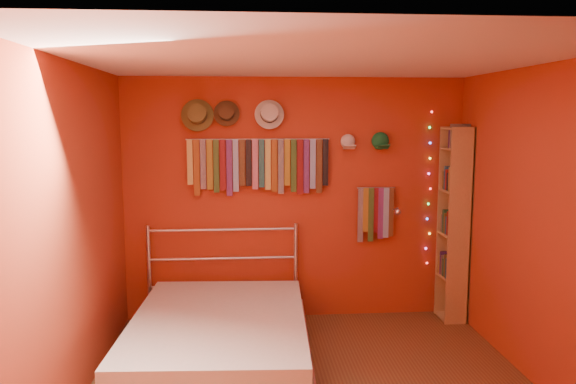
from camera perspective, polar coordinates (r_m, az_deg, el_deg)
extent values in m
cube|color=#AC211B|center=(5.81, 0.71, -0.76)|extent=(3.50, 0.02, 2.50)
cube|color=#AC211B|center=(4.66, 24.85, -3.59)|extent=(0.02, 3.50, 2.50)
cube|color=#AC211B|center=(4.25, -21.27, -4.43)|extent=(0.02, 3.50, 2.50)
cube|color=white|center=(4.03, 3.04, 13.33)|extent=(3.50, 3.50, 0.02)
cylinder|color=silver|center=(5.68, -3.05, 5.37)|extent=(1.45, 0.01, 0.01)
cube|color=#CBB551|center=(5.71, -9.93, 3.00)|extent=(0.06, 0.01, 0.45)
cube|color=brown|center=(5.70, -9.27, 2.45)|extent=(0.06, 0.01, 0.57)
cube|color=#1A1458|center=(5.69, -8.63, 2.78)|extent=(0.06, 0.01, 0.50)
cube|color=olive|center=(5.70, -7.96, 2.77)|extent=(0.06, 0.01, 0.51)
cube|color=#21461C|center=(5.69, -7.31, 2.62)|extent=(0.06, 0.01, 0.54)
cube|color=maroon|center=(5.68, -6.65, 2.75)|extent=(0.06, 0.01, 0.51)
cube|color=#471967|center=(5.69, -5.99, 2.46)|extent=(0.06, 0.01, 0.57)
cube|color=#7591D1|center=(5.68, -5.33, 2.68)|extent=(0.06, 0.01, 0.53)
cube|color=#4B3319|center=(5.67, -4.68, 2.98)|extent=(0.06, 0.01, 0.47)
cube|color=black|center=(5.68, -4.02, 2.97)|extent=(0.06, 0.01, 0.47)
cube|color=#B05873|center=(5.68, -3.36, 2.81)|extent=(0.06, 0.01, 0.51)
cube|color=#184B55|center=(5.68, -2.70, 2.92)|extent=(0.06, 0.01, 0.49)
cube|color=#C7B84F|center=(5.69, -2.05, 2.79)|extent=(0.06, 0.01, 0.51)
cube|color=brown|center=(5.69, -1.38, 2.68)|extent=(0.06, 0.01, 0.54)
cube|color=navy|center=(5.69, -0.72, 2.59)|extent=(0.06, 0.01, 0.55)
cube|color=olive|center=(5.70, -0.08, 3.02)|extent=(0.06, 0.01, 0.47)
cube|color=#255020|center=(5.70, 0.58, 2.68)|extent=(0.06, 0.01, 0.54)
cube|color=#62120E|center=(5.70, 1.24, 2.56)|extent=(0.06, 0.01, 0.56)
cube|color=#3D1862|center=(5.72, 1.88, 2.64)|extent=(0.06, 0.01, 0.55)
cube|color=#748BCF|center=(5.72, 2.54, 2.86)|extent=(0.06, 0.01, 0.51)
cube|color=#462E17|center=(5.73, 3.19, 2.63)|extent=(0.06, 0.01, 0.55)
cube|color=black|center=(5.74, 3.82, 3.01)|extent=(0.06, 0.01, 0.48)
cylinder|color=silver|center=(5.88, 8.94, 0.43)|extent=(0.40, 0.01, 0.01)
cube|color=navy|center=(5.88, 7.38, -2.35)|extent=(0.06, 0.01, 0.57)
cube|color=#99671B|center=(5.88, 7.91, -1.82)|extent=(0.06, 0.01, 0.46)
cube|color=#284D1E|center=(5.89, 8.42, -2.32)|extent=(0.06, 0.01, 0.56)
cube|color=maroon|center=(5.91, 8.91, -1.87)|extent=(0.06, 0.01, 0.48)
cube|color=#571A6B|center=(5.92, 9.42, -2.16)|extent=(0.06, 0.01, 0.54)
cube|color=#6988BB|center=(5.92, 9.94, -2.11)|extent=(0.06, 0.01, 0.53)
cube|color=#53351B|center=(5.95, 10.41, -2.03)|extent=(0.06, 0.01, 0.52)
cylinder|color=brown|center=(5.68, -9.19, 7.70)|extent=(0.32, 0.08, 0.32)
cylinder|color=brown|center=(5.63, -9.24, 7.84)|extent=(0.19, 0.16, 0.21)
cylinder|color=#332314|center=(5.66, -9.21, 7.77)|extent=(0.20, 0.06, 0.20)
cylinder|color=#483019|center=(5.67, -6.26, 7.94)|extent=(0.26, 0.06, 0.25)
cylinder|color=#483019|center=(5.62, -6.27, 8.05)|extent=(0.15, 0.13, 0.17)
cylinder|color=black|center=(5.65, -6.27, 7.99)|extent=(0.16, 0.05, 0.16)
cylinder|color=beige|center=(5.67, -1.92, 7.87)|extent=(0.30, 0.07, 0.29)
cylinder|color=beige|center=(5.62, -1.89, 8.00)|extent=(0.17, 0.15, 0.19)
cylinder|color=black|center=(5.65, -1.91, 7.94)|extent=(0.18, 0.06, 0.18)
ellipsoid|color=silver|center=(5.78, 6.10, 5.12)|extent=(0.16, 0.12, 0.16)
cube|color=silver|center=(5.68, 6.27, 4.56)|extent=(0.12, 0.09, 0.05)
ellipsoid|color=#176932|center=(5.85, 9.35, 5.15)|extent=(0.18, 0.14, 0.18)
cube|color=#176932|center=(5.74, 9.60, 4.55)|extent=(0.13, 0.10, 0.05)
sphere|color=#FF3333|center=(6.00, 14.40, 7.89)|extent=(0.02, 0.02, 0.02)
sphere|color=#33FF4C|center=(6.00, 14.20, 6.38)|extent=(0.02, 0.02, 0.02)
sphere|color=#4C66FF|center=(6.01, 14.25, 4.85)|extent=(0.02, 0.02, 0.02)
sphere|color=yellow|center=(6.02, 14.23, 3.33)|extent=(0.02, 0.02, 0.02)
sphere|color=#FF4CCC|center=(6.03, 14.11, 1.82)|extent=(0.02, 0.02, 0.02)
sphere|color=#FF3333|center=(6.05, 14.26, 0.32)|extent=(0.02, 0.02, 0.02)
sphere|color=#33FF4C|center=(6.07, 14.06, -1.18)|extent=(0.02, 0.02, 0.02)
sphere|color=#4C66FF|center=(6.09, 13.95, -2.66)|extent=(0.02, 0.02, 0.02)
sphere|color=yellow|center=(6.13, 14.18, -4.12)|extent=(0.02, 0.02, 0.02)
sphere|color=#FF4CCC|center=(6.16, 13.83, -5.59)|extent=(0.02, 0.02, 0.02)
sphere|color=#FF3333|center=(6.20, 13.94, -7.02)|extent=(0.02, 0.02, 0.02)
cylinder|color=silver|center=(5.99, 10.52, -1.81)|extent=(0.03, 0.03, 0.03)
cylinder|color=silver|center=(5.88, 10.80, -1.72)|extent=(0.01, 0.23, 0.07)
sphere|color=white|center=(5.77, 11.10, -2.00)|extent=(0.06, 0.06, 0.06)
cube|color=#A5794A|center=(5.86, 17.06, -3.50)|extent=(0.24, 0.02, 2.00)
cube|color=#A5794A|center=(6.16, 15.98, -2.94)|extent=(0.24, 0.02, 2.00)
cube|color=#A5794A|center=(6.05, 17.53, -3.18)|extent=(0.02, 0.34, 2.00)
cube|color=#A5794A|center=(6.26, 16.16, -12.06)|extent=(0.24, 0.32, 0.02)
cube|color=#A5794A|center=(6.13, 16.31, -8.27)|extent=(0.24, 0.32, 0.02)
cube|color=#A5794A|center=(6.03, 16.47, -4.15)|extent=(0.24, 0.32, 0.02)
cube|color=#A5794A|center=(5.95, 16.64, 0.10)|extent=(0.24, 0.32, 0.02)
cube|color=#A5794A|center=(5.92, 16.80, 4.23)|extent=(0.24, 0.32, 0.02)
cube|color=#A5794A|center=(5.91, 16.87, 6.16)|extent=(0.24, 0.32, 0.02)
cylinder|color=silver|center=(5.93, -13.92, -8.16)|extent=(0.04, 0.04, 1.02)
cylinder|color=silver|center=(5.87, 0.79, -8.09)|extent=(0.04, 0.04, 1.02)
cylinder|color=silver|center=(5.89, -6.58, -9.44)|extent=(1.50, 0.03, 0.03)
cylinder|color=silver|center=(5.81, -6.62, -6.72)|extent=(1.50, 0.03, 0.03)
cylinder|color=silver|center=(5.74, -6.67, -3.83)|extent=(1.50, 0.03, 0.03)
cube|color=beige|center=(4.93, -7.01, -14.64)|extent=(1.54, 2.10, 0.41)
cylinder|color=silver|center=(5.03, -15.84, -14.68)|extent=(0.14, 2.03, 0.03)
cylinder|color=silver|center=(4.96, 1.95, -14.70)|extent=(0.14, 2.03, 0.03)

